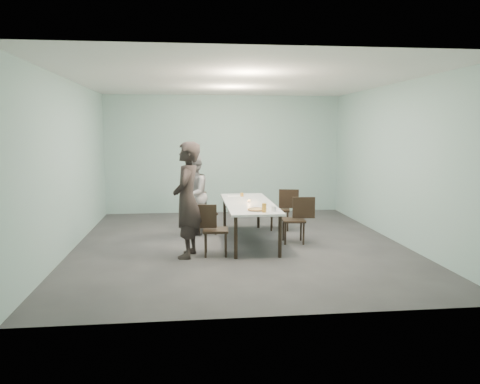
{
  "coord_description": "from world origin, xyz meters",
  "views": [
    {
      "loc": [
        -0.96,
        -8.52,
        2.1
      ],
      "look_at": [
        0.0,
        -0.17,
        1.0
      ],
      "focal_mm": 35.0,
      "sensor_mm": 36.0,
      "label": 1
    }
  ],
  "objects": [
    {
      "name": "menu",
      "position": [
        0.03,
        1.04,
        0.75
      ],
      "size": [
        0.3,
        0.22,
        0.01
      ],
      "primitive_type": "cube",
      "rotation": [
        0.0,
        0.0,
        -0.01
      ],
      "color": "silver",
      "rests_on": "table"
    },
    {
      "name": "tealight",
      "position": [
        0.21,
        0.17,
        0.77
      ],
      "size": [
        0.06,
        0.06,
        0.05
      ],
      "color": "silver",
      "rests_on": "table"
    },
    {
      "name": "beer_glass",
      "position": [
        0.32,
        -0.91,
        0.82
      ],
      "size": [
        0.08,
        0.08,
        0.15
      ],
      "primitive_type": "cylinder",
      "color": "gold",
      "rests_on": "table"
    },
    {
      "name": "side_plate",
      "position": [
        0.38,
        -0.48,
        0.76
      ],
      "size": [
        0.18,
        0.18,
        0.01
      ],
      "primitive_type": "cylinder",
      "color": "white",
      "rests_on": "table"
    },
    {
      "name": "diner_near",
      "position": [
        -0.96,
        -0.81,
        0.96
      ],
      "size": [
        0.6,
        0.78,
        1.93
      ],
      "primitive_type": "imported",
      "rotation": [
        0.0,
        0.0,
        -1.78
      ],
      "color": "black",
      "rests_on": "ground"
    },
    {
      "name": "diner_far",
      "position": [
        -0.85,
        0.88,
        0.82
      ],
      "size": [
        0.79,
        0.92,
        1.64
      ],
      "primitive_type": "imported",
      "rotation": [
        0.0,
        0.0,
        -1.81
      ],
      "color": "gray",
      "rests_on": "ground"
    },
    {
      "name": "chair_far_right",
      "position": [
        1.09,
        1.15,
        0.5
      ],
      "size": [
        0.64,
        0.5,
        0.87
      ],
      "rotation": [
        0.0,
        0.0,
        2.93
      ],
      "color": "black",
      "rests_on": "ground"
    },
    {
      "name": "room_shell",
      "position": [
        0.0,
        0.0,
        2.03
      ],
      "size": [
        6.02,
        7.02,
        3.01
      ],
      "color": "#91B7B3",
      "rests_on": "ground"
    },
    {
      "name": "pizza",
      "position": [
        0.22,
        -0.77,
        0.77
      ],
      "size": [
        0.34,
        0.34,
        0.04
      ],
      "color": "white",
      "rests_on": "table"
    },
    {
      "name": "ground",
      "position": [
        0.0,
        0.0,
        0.0
      ],
      "size": [
        7.0,
        7.0,
        0.0
      ],
      "primitive_type": "plane",
      "color": "#333335",
      "rests_on": "ground"
    },
    {
      "name": "water_tumbler",
      "position": [
        0.5,
        -0.85,
        0.8
      ],
      "size": [
        0.08,
        0.08,
        0.09
      ],
      "primitive_type": "cylinder",
      "color": "silver",
      "rests_on": "table"
    },
    {
      "name": "amber_tumbler",
      "position": [
        0.17,
        0.98,
        0.79
      ],
      "size": [
        0.07,
        0.07,
        0.08
      ],
      "primitive_type": "cylinder",
      "color": "gold",
      "rests_on": "table"
    },
    {
      "name": "chair_near_left",
      "position": [
        -0.56,
        -0.75,
        0.5
      ],
      "size": [
        0.62,
        0.45,
        0.87
      ],
      "rotation": [
        0.0,
        0.0,
        -0.07
      ],
      "color": "black",
      "rests_on": "ground"
    },
    {
      "name": "table",
      "position": [
        0.21,
        0.18,
        0.69
      ],
      "size": [
        0.92,
        2.61,
        0.75
      ],
      "rotation": [
        0.0,
        0.0,
        -0.01
      ],
      "color": "white",
      "rests_on": "ground"
    },
    {
      "name": "chair_far_left",
      "position": [
        -0.66,
        0.93,
        0.5
      ],
      "size": [
        0.64,
        0.49,
        0.87
      ],
      "rotation": [
        0.0,
        0.0,
        0.2
      ],
      "color": "black",
      "rests_on": "ground"
    },
    {
      "name": "chair_near_right",
      "position": [
        1.11,
        -0.04,
        0.5
      ],
      "size": [
        0.63,
        0.46,
        0.87
      ],
      "rotation": [
        0.0,
        0.0,
        3.04
      ],
      "color": "black",
      "rests_on": "ground"
    }
  ]
}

